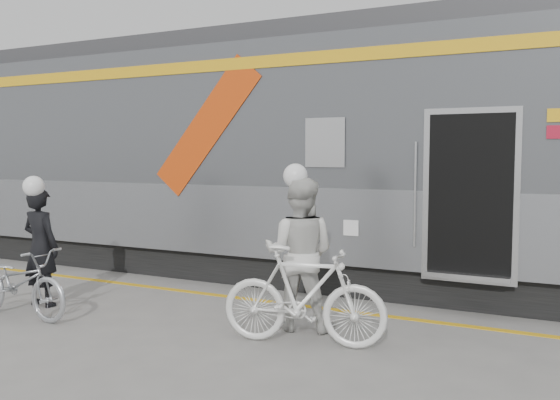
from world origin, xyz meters
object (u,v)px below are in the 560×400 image
Objects in this scene: man at (41,247)px; bicycle_right at (304,296)px; woman at (300,254)px; bicycle_left at (18,282)px.

bicycle_right is (3.93, 0.04, -0.27)m from man.
woman reaches higher than bicycle_right.
woman is (3.43, 1.14, 0.46)m from bicycle_left.
bicycle_left is at bearing 111.87° from man.
bicycle_left is 0.94× the size of bicycle_right.
bicycle_right is (3.73, 0.59, 0.10)m from bicycle_left.
woman is (3.63, 0.59, 0.09)m from man.
woman reaches higher than bicycle_left.
man reaches higher than bicycle_right.
bicycle_left is at bearing 88.09° from bicycle_right.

